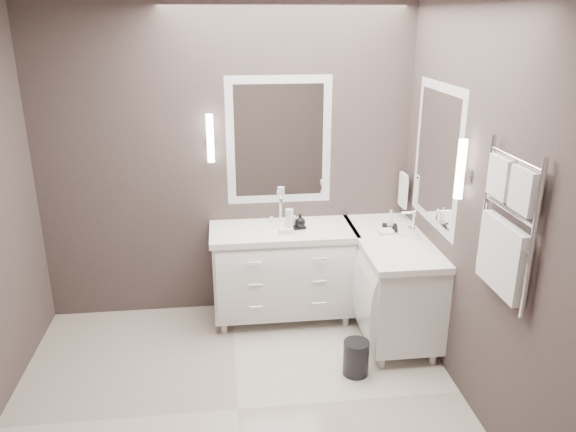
{
  "coord_description": "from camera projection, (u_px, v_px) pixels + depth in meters",
  "views": [
    {
      "loc": [
        -0.04,
        -3.21,
        2.55
      ],
      "look_at": [
        0.43,
        0.7,
        1.15
      ],
      "focal_mm": 35.0,
      "sensor_mm": 36.0,
      "label": 1
    }
  ],
  "objects": [
    {
      "name": "floor",
      "position": [
        238.0,
        410.0,
        3.87
      ],
      "size": [
        3.2,
        3.0,
        0.01
      ],
      "primitive_type": "cube",
      "color": "beige",
      "rests_on": "ground"
    },
    {
      "name": "towel_ladder",
      "position": [
        505.0,
        232.0,
        3.2
      ],
      "size": [
        0.06,
        0.58,
        0.9
      ],
      "color": "white",
      "rests_on": "wall_right"
    },
    {
      "name": "amenity_tray_right",
      "position": [
        390.0,
        228.0,
        4.76
      ],
      "size": [
        0.16,
        0.19,
        0.02
      ],
      "primitive_type": "cube",
      "rotation": [
        0.0,
        0.0,
        -0.25
      ],
      "color": "black",
      "rests_on": "vanity_right"
    },
    {
      "name": "waste_bin",
      "position": [
        356.0,
        358.0,
        4.21
      ],
      "size": [
        0.21,
        0.21,
        0.27
      ],
      "primitive_type": "cylinder",
      "rotation": [
        0.0,
        0.0,
        -0.09
      ],
      "color": "black",
      "rests_on": "floor"
    },
    {
      "name": "vanity_right",
      "position": [
        391.0,
        278.0,
        4.69
      ],
      "size": [
        0.59,
        1.24,
        0.97
      ],
      "color": "white",
      "rests_on": "floor"
    },
    {
      "name": "sconce_back",
      "position": [
        210.0,
        139.0,
        4.65
      ],
      "size": [
        0.06,
        0.06,
        0.4
      ],
      "color": "white",
      "rests_on": "wall_back"
    },
    {
      "name": "mirror_right",
      "position": [
        437.0,
        156.0,
        4.27
      ],
      "size": [
        0.02,
        0.9,
        1.1
      ],
      "color": "white",
      "rests_on": "wall_right"
    },
    {
      "name": "wall_right",
      "position": [
        482.0,
        216.0,
        3.59
      ],
      "size": [
        0.01,
        3.0,
        2.7
      ],
      "primitive_type": "cube",
      "color": "#423734",
      "rests_on": "floor"
    },
    {
      "name": "mirror_back",
      "position": [
        279.0,
        141.0,
        4.79
      ],
      "size": [
        0.9,
        0.02,
        1.1
      ],
      "color": "white",
      "rests_on": "wall_back"
    },
    {
      "name": "wall_back",
      "position": [
        227.0,
        165.0,
        4.82
      ],
      "size": [
        3.2,
        0.01,
        2.7
      ],
      "primitive_type": "cube",
      "color": "#423734",
      "rests_on": "floor"
    },
    {
      "name": "soap_bottle_b",
      "position": [
        300.0,
        220.0,
        4.74
      ],
      "size": [
        0.1,
        0.1,
        0.11
      ],
      "primitive_type": "imported",
      "rotation": [
        0.0,
        0.0,
        0.09
      ],
      "color": "black",
      "rests_on": "amenity_tray_back"
    },
    {
      "name": "wall_front",
      "position": [
        242.0,
        373.0,
        2.0
      ],
      "size": [
        3.2,
        0.01,
        2.7
      ],
      "primitive_type": "cube",
      "color": "#423734",
      "rests_on": "floor"
    },
    {
      "name": "soap_bottle_c",
      "position": [
        390.0,
        218.0,
        4.73
      ],
      "size": [
        0.07,
        0.07,
        0.15
      ],
      "primitive_type": "imported",
      "rotation": [
        0.0,
        0.0,
        0.28
      ],
      "color": "white",
      "rests_on": "amenity_tray_right"
    },
    {
      "name": "water_bottle",
      "position": [
        289.0,
        220.0,
        4.69
      ],
      "size": [
        0.07,
        0.07,
        0.19
      ],
      "primitive_type": "cylinder",
      "rotation": [
        0.0,
        0.0,
        -0.08
      ],
      "color": "silver",
      "rests_on": "vanity_back"
    },
    {
      "name": "vanity_back",
      "position": [
        283.0,
        267.0,
        4.9
      ],
      "size": [
        1.24,
        0.59,
        0.97
      ],
      "color": "white",
      "rests_on": "floor"
    },
    {
      "name": "towel_bar_corner",
      "position": [
        403.0,
        190.0,
        4.93
      ],
      "size": [
        0.03,
        0.22,
        0.3
      ],
      "color": "white",
      "rests_on": "wall_right"
    },
    {
      "name": "soap_bottle_a",
      "position": [
        292.0,
        218.0,
        4.78
      ],
      "size": [
        0.06,
        0.06,
        0.12
      ],
      "primitive_type": "imported",
      "rotation": [
        0.0,
        0.0,
        -0.14
      ],
      "color": "white",
      "rests_on": "amenity_tray_back"
    },
    {
      "name": "sconce_right",
      "position": [
        460.0,
        170.0,
        3.71
      ],
      "size": [
        0.06,
        0.06,
        0.4
      ],
      "color": "white",
      "rests_on": "wall_right"
    },
    {
      "name": "amenity_tray_back",
      "position": [
        296.0,
        227.0,
        4.78
      ],
      "size": [
        0.16,
        0.13,
        0.02
      ],
      "primitive_type": "cube",
      "rotation": [
        0.0,
        0.0,
        0.2
      ],
      "color": "black",
      "rests_on": "vanity_back"
    }
  ]
}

